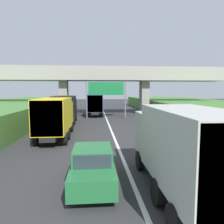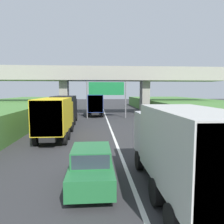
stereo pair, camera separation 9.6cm
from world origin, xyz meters
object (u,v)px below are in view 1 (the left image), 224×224
truck_black (65,108)px  construction_barrel_2 (189,132)px  truck_blue (95,104)px  car_green (93,166)px  speed_limit_sign (212,124)px  truck_yellow (56,116)px  overhead_highway_sign (106,91)px  truck_silver (181,147)px  construction_barrel_3 (169,123)px

truck_black → construction_barrel_2: (11.81, -7.97, -1.47)m
truck_blue → car_green: truck_blue is taller
truck_blue → construction_barrel_2: 18.60m
speed_limit_sign → car_green: bearing=-143.8°
truck_yellow → truck_blue: same height
overhead_highway_sign → truck_blue: (-1.63, 3.32, -2.07)m
speed_limit_sign → truck_yellow: size_ratio=0.31×
truck_silver → car_green: (-3.38, 1.11, -1.08)m
construction_barrel_2 → construction_barrel_3: 5.34m
truck_yellow → truck_blue: (3.32, 16.28, 0.00)m
truck_blue → construction_barrel_2: truck_blue is taller
overhead_highway_sign → construction_barrel_2: bearing=-63.7°
overhead_highway_sign → truck_blue: bearing=116.1°
car_green → construction_barrel_3: 16.54m
speed_limit_sign → car_green: speed_limit_sign is taller
truck_silver → construction_barrel_3: size_ratio=8.11×
overhead_highway_sign → truck_silver: bearing=-86.0°
construction_barrel_3 → truck_yellow: bearing=-156.7°
overhead_highway_sign → truck_black: overhead_highway_sign is taller
truck_yellow → construction_barrel_2: (11.53, -0.35, -1.47)m
overhead_highway_sign → construction_barrel_2: 15.26m
truck_yellow → car_green: bearing=-70.9°
speed_limit_sign → truck_black: truck_black is taller
truck_black → construction_barrel_3: truck_black is taller
truck_black → car_green: bearing=-78.4°
car_green → construction_barrel_2: bearing=46.8°
overhead_highway_sign → truck_yellow: size_ratio=0.81×
construction_barrel_3 → construction_barrel_2: bearing=-90.9°
truck_yellow → car_green: (3.19, -9.23, -1.08)m
truck_black → truck_silver: (6.86, -17.97, 0.00)m
construction_barrel_2 → speed_limit_sign: bearing=-69.4°
truck_black → truck_blue: bearing=67.4°
truck_yellow → truck_blue: 16.61m
construction_barrel_2 → construction_barrel_3: bearing=89.1°
truck_yellow → construction_barrel_3: truck_yellow is taller
truck_silver → car_green: truck_silver is taller
truck_yellow → car_green: 9.83m
speed_limit_sign → construction_barrel_2: speed_limit_sign is taller
car_green → truck_silver: bearing=-18.2°
truck_yellow → truck_silver: bearing=-57.6°
overhead_highway_sign → truck_black: size_ratio=0.81×
car_green → truck_black: bearing=101.6°
car_green → overhead_highway_sign: bearing=85.5°
car_green → construction_barrel_3: (8.42, 14.22, -0.40)m
truck_black → construction_barrel_3: size_ratio=8.11×
truck_silver → construction_barrel_2: size_ratio=8.11×
truck_silver → construction_barrel_2: (4.95, 10.00, -1.47)m
speed_limit_sign → truck_yellow: (-12.35, 2.53, 0.46)m
overhead_highway_sign → car_green: 22.48m
speed_limit_sign → truck_blue: size_ratio=0.31×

